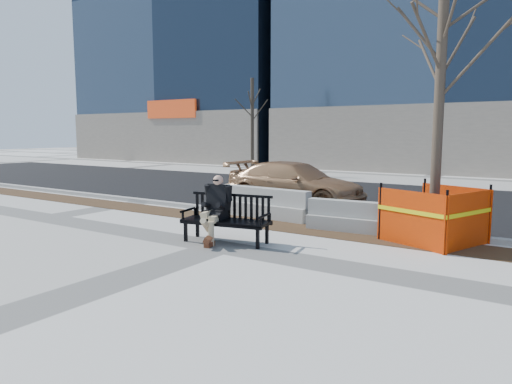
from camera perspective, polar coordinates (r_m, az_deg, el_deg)
ground at (r=10.10m, az=-4.45°, el=-6.62°), size 120.00×120.00×0.00m
mulch_strip at (r=12.21m, az=3.05°, el=-4.15°), size 40.00×1.20×0.02m
asphalt_street at (r=17.77m, az=13.17°, el=-0.73°), size 60.00×10.40×0.01m
curb at (r=13.01m, az=5.16°, el=-3.21°), size 60.00×0.25×0.12m
building_left at (r=45.36m, az=-6.72°, el=22.04°), size 20.00×12.00×28.00m
bench at (r=10.47m, az=-3.66°, el=-6.11°), size 2.10×1.06×1.07m
seated_man at (r=10.63m, az=-4.79°, el=-5.91°), size 0.79×1.13×1.45m
tree_fence at (r=11.23m, az=20.57°, el=-5.64°), size 3.36×3.36×6.50m
sedan at (r=15.86m, az=4.72°, el=-1.52°), size 5.01×2.25×1.42m
jersey_barrier_left at (r=13.50m, az=0.91°, el=-3.05°), size 3.01×0.80×0.85m
jersey_barrier_right at (r=11.76m, az=12.56°, el=-4.78°), size 2.69×0.74×0.76m
far_tree_left at (r=27.35m, az=-0.45°, el=2.21°), size 2.88×2.88×5.89m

